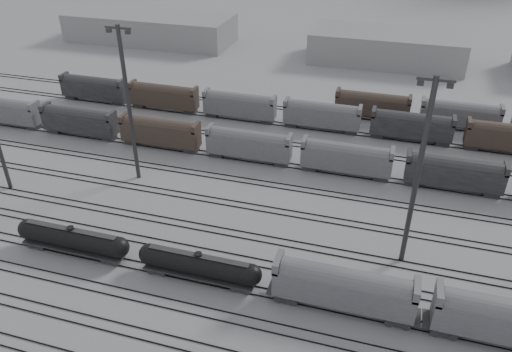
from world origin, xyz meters
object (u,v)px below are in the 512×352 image
(hopper_car_a, at_px, (344,287))
(tank_car_b, at_px, (199,265))
(tank_car_a, at_px, (73,239))
(light_mast_c, at_px, (418,172))

(hopper_car_a, bearing_deg, tank_car_b, -180.00)
(tank_car_a, xyz_separation_m, tank_car_b, (17.85, -0.00, -0.05))
(tank_car_a, distance_m, tank_car_b, 17.85)
(tank_car_b, distance_m, hopper_car_a, 17.68)
(hopper_car_a, bearing_deg, tank_car_a, 180.00)
(tank_car_a, height_order, tank_car_b, tank_car_a)
(tank_car_a, height_order, light_mast_c, light_mast_c)
(tank_car_b, relative_size, hopper_car_a, 1.00)
(tank_car_a, distance_m, light_mast_c, 44.59)
(tank_car_a, bearing_deg, light_mast_c, 14.85)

